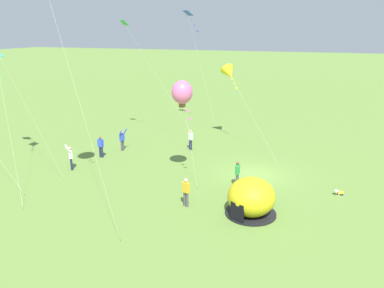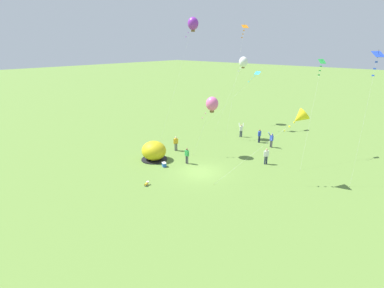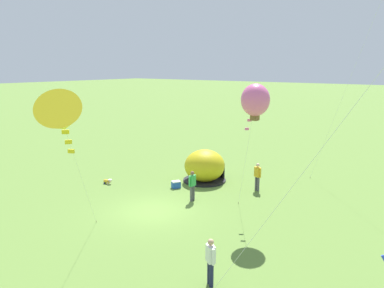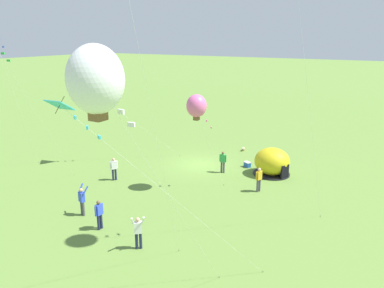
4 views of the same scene
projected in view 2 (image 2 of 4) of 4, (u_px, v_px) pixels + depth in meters
ground_plane at (200, 172)px, 29.60m from camera, size 300.00×300.00×0.00m
popup_tent at (154, 151)px, 32.45m from camera, size 2.81×2.81×2.10m
cooler_box at (164, 165)px, 30.86m from camera, size 0.64×0.58×0.44m
toddler_crawling at (147, 184)px, 26.76m from camera, size 0.36×0.55×0.32m
person_watching_sky at (187, 155)px, 31.39m from camera, size 0.59×0.24×1.72m
person_center_field at (241, 130)px, 40.49m from camera, size 0.71×0.68×1.89m
person_near_tent at (176, 143)px, 35.25m from camera, size 0.37×0.55×1.72m
person_strolling at (266, 155)px, 31.28m from camera, size 0.42×0.50×1.72m
person_flying_kite at (271, 140)px, 36.35m from camera, size 0.69×0.57×1.89m
person_far_back at (259, 135)px, 38.19m from camera, size 0.26×0.59×1.72m
kite_orange at (244, 30)px, 41.65m from camera, size 1.97×6.19×14.69m
kite_white at (243, 62)px, 45.54m from camera, size 1.31×7.43×10.20m
kite_purple at (193, 24)px, 37.40m from camera, size 2.20×5.43×15.22m
kite_green at (321, 66)px, 31.74m from camera, size 1.78×6.54×10.52m
kite_yellow at (300, 117)px, 25.62m from camera, size 6.04×6.24×6.87m
kite_cyan at (255, 76)px, 42.12m from camera, size 5.74×6.33×8.44m
kite_blue at (377, 59)px, 25.20m from camera, size 1.16×3.49×11.59m
kite_pink at (212, 104)px, 32.40m from camera, size 2.09×2.23×6.65m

